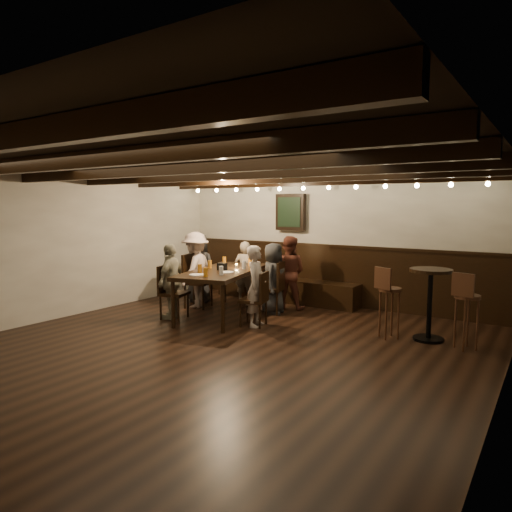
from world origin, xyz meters
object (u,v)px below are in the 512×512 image
Objects in this scene: person_left_near at (196,270)px; person_bench_centre at (245,272)px; bar_stool_left at (389,312)px; chair_left_far at (173,302)px; chair_right_far at (254,309)px; high_top_table at (430,294)px; chair_right_near at (272,297)px; person_right_near at (273,278)px; dining_table at (223,274)px; person_bench_left at (199,268)px; person_bench_right at (288,272)px; bar_stool_right at (466,321)px; person_left_far at (171,281)px; chair_left_near at (197,291)px; person_right_far at (256,286)px.

person_bench_centre is at bearing 128.66° from person_left_near.
chair_left_far is at bearing -142.06° from bar_stool_left.
chair_right_far is 0.84× the size of high_top_table.
bar_stool_left is (2.18, -0.37, 0.10)m from chair_right_near.
chair_right_near is 0.76× the size of person_bench_centre.
bar_stool_left is (3.03, -0.77, -0.22)m from person_bench_centre.
dining_table is at bearing 120.96° from person_right_near.
dining_table is 1.70× the size of person_bench_left.
bar_stool_right is (3.12, -0.80, -0.28)m from person_bench_right.
person_bench_centre is (0.32, 1.63, 0.33)m from chair_left_far.
dining_table is at bearing 120.96° from person_left_far.
chair_right_near is 0.73× the size of person_right_near.
person_right_near is (-0.20, 0.88, 0.36)m from chair_right_far.
person_left_far is at bearing -142.06° from bar_stool_left.
dining_table is at bearing 58.02° from chair_left_near.
bar_stool_left reaches higher than high_top_table.
person_right_near is at bearing 120.96° from person_left_far.
person_right_near reaches higher than bar_stool_right.
person_right_far is at bearing 90.00° from chair_left_far.
person_left_near reaches higher than person_bench_left.
person_bench_left is 4.89m from bar_stool_right.
high_top_table reaches higher than chair_left_far.
chair_left_far reaches higher than chair_right_far.
person_right_near is at bearing 141.34° from person_bench_centre.
person_left_far is at bearing -149.04° from dining_table.
dining_table is 1.85× the size of person_right_near.
person_right_near reaches higher than chair_left_far.
bar_stool_left reaches higher than chair_right_far.
chair_left_near is 0.71× the size of person_left_near.
person_left_near is (-0.84, 0.25, -0.03)m from dining_table.
person_bench_left is 1.33× the size of high_top_table.
person_bench_left is at bearing -173.66° from person_left_far.
dining_table is 2.57× the size of chair_left_far.
person_left_near reaches higher than chair_right_far.
chair_right_far reaches higher than dining_table.
dining_table is 0.96m from chair_left_far.
person_bench_centre reaches higher than chair_right_far.
person_left_near is at bearing 90.00° from person_right_near.
chair_left_far is 0.66× the size of person_bench_left.
dining_table is at bearing 122.05° from chair_left_far.
chair_left_near is 1.11× the size of chair_left_far.
chair_left_near is at bearing -179.87° from chair_left_far.
person_left_near is (-0.26, 0.86, 0.43)m from chair_left_far.
person_right_far is 1.24× the size of bar_stool_right.
person_right_near reaches higher than bar_stool_left.
chair_left_near is 1.50m from person_right_near.
person_left_near is at bearing 59.04° from person_right_far.
chair_right_near is 0.34m from person_right_near.
person_left_near reaches higher than person_left_far.
high_top_table is (4.37, -0.19, -0.01)m from person_bench_left.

